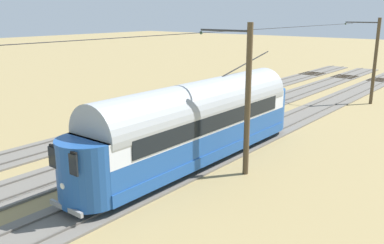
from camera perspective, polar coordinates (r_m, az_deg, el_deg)
name	(u,v)px	position (r m, az deg, el deg)	size (l,w,h in m)	color
ground_plane	(183,133)	(27.30, -1.20, -1.53)	(220.00, 220.00, 0.00)	#937F51
track_streetcar_siding	(239,143)	(25.22, 6.50, -2.88)	(2.80, 80.00, 0.18)	#666059
track_adjacent_siding	(186,131)	(27.52, -0.78, -1.28)	(2.80, 80.00, 0.18)	#666059
track_third_siding	(142,121)	(30.20, -6.85, 0.08)	(2.80, 80.00, 0.18)	#666059
vintage_streetcar	(198,121)	(21.39, 0.86, 0.13)	(2.65, 16.46, 5.15)	#1E4C93
catenary_pole_foreground	(374,60)	(38.73, 23.65, 7.81)	(2.99, 0.28, 7.24)	#4C3D28
catenary_pole_mid_near	(246,98)	(19.73, 7.44, 3.32)	(2.99, 0.28, 7.24)	#4C3D28
overhead_wire_run	(211,32)	(21.47, 2.66, 12.17)	(2.79, 45.26, 0.18)	black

